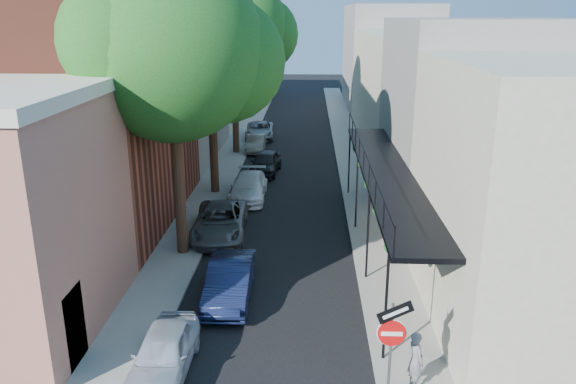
# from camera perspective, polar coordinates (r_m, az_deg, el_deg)

# --- Properties ---
(road_surface) EXTENTS (6.00, 64.00, 0.01)m
(road_surface) POSITION_cam_1_polar(r_m,az_deg,el_deg) (41.52, 0.49, 4.89)
(road_surface) COLOR black
(road_surface) RESTS_ON ground
(sidewalk_left) EXTENTS (2.00, 64.00, 0.12)m
(sidewalk_left) POSITION_cam_1_polar(r_m,az_deg,el_deg) (41.81, -5.01, 4.99)
(sidewalk_left) COLOR gray
(sidewalk_left) RESTS_ON ground
(sidewalk_right) EXTENTS (2.00, 64.00, 0.12)m
(sidewalk_right) POSITION_cam_1_polar(r_m,az_deg,el_deg) (41.59, 6.03, 4.89)
(sidewalk_right) COLOR gray
(sidewalk_right) RESTS_ON ground
(buildings_left) EXTENTS (10.10, 59.10, 12.00)m
(buildings_left) POSITION_cam_1_polar(r_m,az_deg,el_deg) (40.84, -12.96, 11.26)
(buildings_left) COLOR #AF6559
(buildings_left) RESTS_ON ground
(buildings_right) EXTENTS (9.80, 55.00, 10.00)m
(buildings_right) POSITION_cam_1_polar(r_m,az_deg,el_deg) (40.99, 13.38, 10.53)
(buildings_right) COLOR beige
(buildings_right) RESTS_ON ground
(sign_post) EXTENTS (0.89, 0.17, 2.99)m
(sign_post) POSITION_cam_1_polar(r_m,az_deg,el_deg) (13.64, 10.50, -14.31)
(sign_post) COLOR #595B60
(sign_post) RESTS_ON ground
(oak_near) EXTENTS (7.48, 6.80, 11.42)m
(oak_near) POSITION_cam_1_polar(r_m,az_deg,el_deg) (21.27, -10.49, 13.84)
(oak_near) COLOR #322114
(oak_near) RESTS_ON ground
(oak_mid) EXTENTS (6.60, 6.00, 10.20)m
(oak_mid) POSITION_cam_1_polar(r_m,az_deg,el_deg) (29.15, -7.10, 13.34)
(oak_mid) COLOR #322114
(oak_mid) RESTS_ON ground
(oak_far) EXTENTS (7.70, 7.00, 11.90)m
(oak_far) POSITION_cam_1_polar(r_m,az_deg,el_deg) (38.02, -4.87, 16.21)
(oak_far) COLOR #322114
(oak_far) RESTS_ON ground
(parked_car_a) EXTENTS (1.46, 3.61, 1.23)m
(parked_car_a) POSITION_cam_1_polar(r_m,az_deg,el_deg) (15.81, -12.51, -15.66)
(parked_car_a) COLOR silver
(parked_car_a) RESTS_ON ground
(parked_car_b) EXTENTS (1.47, 4.09, 1.34)m
(parked_car_b) POSITION_cam_1_polar(r_m,az_deg,el_deg) (19.08, -5.91, -8.96)
(parked_car_b) COLOR #121A39
(parked_car_b) RESTS_ON ground
(parked_car_c) EXTENTS (2.44, 4.86, 1.32)m
(parked_car_c) POSITION_cam_1_polar(r_m,az_deg,el_deg) (24.32, -6.92, -3.01)
(parked_car_c) COLOR #575B5F
(parked_car_c) RESTS_ON ground
(parked_car_d) EXTENTS (1.81, 4.38, 1.27)m
(parked_car_d) POSITION_cam_1_polar(r_m,az_deg,el_deg) (29.08, -4.02, 0.51)
(parked_car_d) COLOR white
(parked_car_d) RESTS_ON ground
(parked_car_e) EXTENTS (1.93, 4.06, 1.34)m
(parked_car_e) POSITION_cam_1_polar(r_m,az_deg,el_deg) (33.64, -2.32, 2.98)
(parked_car_e) COLOR black
(parked_car_e) RESTS_ON ground
(parked_car_f) EXTENTS (1.22, 3.46, 1.14)m
(parked_car_f) POSITION_cam_1_polar(r_m,az_deg,el_deg) (39.22, -3.28, 4.94)
(parked_car_f) COLOR gray
(parked_car_f) RESTS_ON ground
(parked_car_g) EXTENTS (2.30, 4.63, 1.26)m
(parked_car_g) POSITION_cam_1_polar(r_m,az_deg,el_deg) (43.39, -2.88, 6.27)
(parked_car_g) COLOR gray
(parked_car_g) RESTS_ON ground
(pedestrian) EXTENTS (0.55, 0.66, 1.56)m
(pedestrian) POSITION_cam_1_polar(r_m,az_deg,el_deg) (15.03, 12.83, -16.32)
(pedestrian) COLOR slate
(pedestrian) RESTS_ON sidewalk_right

